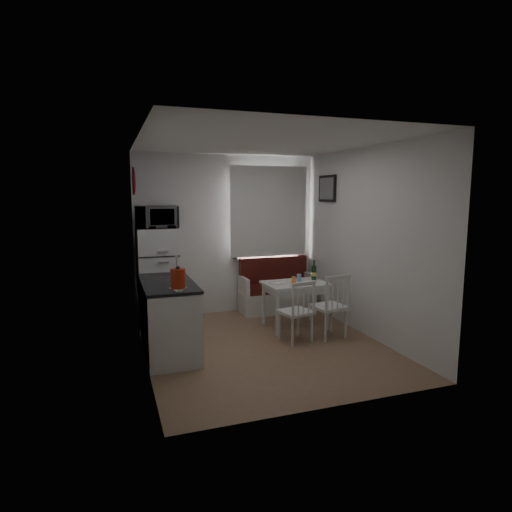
{
  "coord_description": "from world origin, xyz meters",
  "views": [
    {
      "loc": [
        -1.85,
        -5.04,
        1.96
      ],
      "look_at": [
        0.07,
        0.5,
        1.11
      ],
      "focal_mm": 30.0,
      "sensor_mm": 36.0,
      "label": 1
    }
  ],
  "objects_px": {
    "bench": "(277,294)",
    "dining_table": "(295,288)",
    "wine_bottle": "(314,270)",
    "kettle": "(178,279)",
    "chair_left": "(298,305)",
    "microwave": "(156,217)",
    "fridge": "(158,277)",
    "kitchen_counter": "(169,317)",
    "chair_right": "(333,300)"
  },
  "relations": [
    {
      "from": "bench",
      "to": "fridge",
      "type": "relative_size",
      "value": 0.86
    },
    {
      "from": "fridge",
      "to": "wine_bottle",
      "type": "xyz_separation_m",
      "value": [
        2.24,
        -0.72,
        0.09
      ]
    },
    {
      "from": "chair_left",
      "to": "kettle",
      "type": "height_order",
      "value": "kettle"
    },
    {
      "from": "kettle",
      "to": "wine_bottle",
      "type": "distance_m",
      "value": 2.46
    },
    {
      "from": "chair_right",
      "to": "kitchen_counter",
      "type": "bearing_deg",
      "value": 165.17
    },
    {
      "from": "chair_left",
      "to": "wine_bottle",
      "type": "relative_size",
      "value": 1.55
    },
    {
      "from": "kitchen_counter",
      "to": "chair_left",
      "type": "xyz_separation_m",
      "value": [
        1.66,
        -0.23,
        0.06
      ]
    },
    {
      "from": "chair_right",
      "to": "fridge",
      "type": "bearing_deg",
      "value": 136.72
    },
    {
      "from": "dining_table",
      "to": "kettle",
      "type": "height_order",
      "value": "kettle"
    },
    {
      "from": "fridge",
      "to": "wine_bottle",
      "type": "distance_m",
      "value": 2.35
    },
    {
      "from": "chair_left",
      "to": "chair_right",
      "type": "height_order",
      "value": "chair_right"
    },
    {
      "from": "dining_table",
      "to": "kettle",
      "type": "xyz_separation_m",
      "value": [
        -1.86,
        -0.96,
        0.43
      ]
    },
    {
      "from": "bench",
      "to": "chair_left",
      "type": "bearing_deg",
      "value": -101.66
    },
    {
      "from": "bench",
      "to": "chair_left",
      "type": "height_order",
      "value": "bench"
    },
    {
      "from": "microwave",
      "to": "kettle",
      "type": "distance_m",
      "value": 1.83
    },
    {
      "from": "fridge",
      "to": "chair_right",
      "type": "bearing_deg",
      "value": -34.7
    },
    {
      "from": "bench",
      "to": "wine_bottle",
      "type": "xyz_separation_m",
      "value": [
        0.27,
        -0.83,
        0.53
      ]
    },
    {
      "from": "chair_left",
      "to": "fridge",
      "type": "height_order",
      "value": "fridge"
    },
    {
      "from": "bench",
      "to": "wine_bottle",
      "type": "height_order",
      "value": "wine_bottle"
    },
    {
      "from": "microwave",
      "to": "wine_bottle",
      "type": "distance_m",
      "value": 2.47
    },
    {
      "from": "dining_table",
      "to": "wine_bottle",
      "type": "bearing_deg",
      "value": 14.47
    },
    {
      "from": "bench",
      "to": "chair_left",
      "type": "relative_size",
      "value": 2.71
    },
    {
      "from": "kettle",
      "to": "bench",
      "type": "bearing_deg",
      "value": 44.31
    },
    {
      "from": "chair_right",
      "to": "wine_bottle",
      "type": "bearing_deg",
      "value": 73.94
    },
    {
      "from": "chair_right",
      "to": "kettle",
      "type": "xyz_separation_m",
      "value": [
        -2.11,
        -0.3,
        0.48
      ]
    },
    {
      "from": "bench",
      "to": "fridge",
      "type": "height_order",
      "value": "fridge"
    },
    {
      "from": "dining_table",
      "to": "chair_right",
      "type": "xyz_separation_m",
      "value": [
        0.25,
        -0.66,
        -0.05
      ]
    },
    {
      "from": "chair_right",
      "to": "microwave",
      "type": "relative_size",
      "value": 0.81
    },
    {
      "from": "fridge",
      "to": "microwave",
      "type": "xyz_separation_m",
      "value": [
        0.0,
        -0.05,
        0.9
      ]
    },
    {
      "from": "microwave",
      "to": "fridge",
      "type": "bearing_deg",
      "value": 90.0
    },
    {
      "from": "bench",
      "to": "dining_table",
      "type": "height_order",
      "value": "bench"
    },
    {
      "from": "dining_table",
      "to": "bench",
      "type": "bearing_deg",
      "value": 83.78
    },
    {
      "from": "kettle",
      "to": "microwave",
      "type": "bearing_deg",
      "value": 90.99
    },
    {
      "from": "kettle",
      "to": "kitchen_counter",
      "type": "bearing_deg",
      "value": 95.28
    },
    {
      "from": "kettle",
      "to": "dining_table",
      "type": "bearing_deg",
      "value": 27.36
    },
    {
      "from": "kitchen_counter",
      "to": "chair_right",
      "type": "bearing_deg",
      "value": -6.25
    },
    {
      "from": "bench",
      "to": "fridge",
      "type": "bearing_deg",
      "value": -176.82
    },
    {
      "from": "microwave",
      "to": "chair_right",
      "type": "bearing_deg",
      "value": -33.78
    },
    {
      "from": "kettle",
      "to": "wine_bottle",
      "type": "xyz_separation_m",
      "value": [
        2.21,
        1.06,
        -0.21
      ]
    },
    {
      "from": "wine_bottle",
      "to": "kettle",
      "type": "bearing_deg",
      "value": -154.32
    },
    {
      "from": "kitchen_counter",
      "to": "wine_bottle",
      "type": "distance_m",
      "value": 2.35
    },
    {
      "from": "kitchen_counter",
      "to": "chair_left",
      "type": "distance_m",
      "value": 1.68
    },
    {
      "from": "bench",
      "to": "kettle",
      "type": "height_order",
      "value": "kettle"
    },
    {
      "from": "chair_right",
      "to": "microwave",
      "type": "distance_m",
      "value": 2.79
    },
    {
      "from": "bench",
      "to": "microwave",
      "type": "relative_size",
      "value": 2.12
    },
    {
      "from": "fridge",
      "to": "kettle",
      "type": "bearing_deg",
      "value": -89.03
    },
    {
      "from": "kitchen_counter",
      "to": "dining_table",
      "type": "bearing_deg",
      "value": 12.59
    },
    {
      "from": "dining_table",
      "to": "chair_left",
      "type": "xyz_separation_m",
      "value": [
        -0.25,
        -0.66,
        -0.08
      ]
    },
    {
      "from": "chair_left",
      "to": "microwave",
      "type": "relative_size",
      "value": 0.78
    },
    {
      "from": "bench",
      "to": "chair_left",
      "type": "xyz_separation_m",
      "value": [
        -0.33,
        -1.58,
        0.22
      ]
    }
  ]
}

